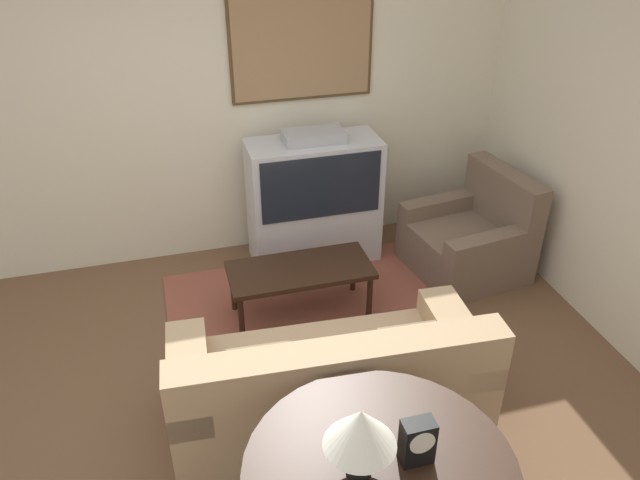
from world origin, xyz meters
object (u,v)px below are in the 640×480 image
object	(u,v)px
armchair	(470,240)
table_lamp	(360,429)
coffee_table	(300,273)
mantel_clock	(417,441)
couch	(330,386)
tv	(314,200)
console_table	(380,478)

from	to	relation	value
armchair	table_lamp	size ratio (longest dim) A/B	2.65
coffee_table	mantel_clock	distance (m)	2.19
couch	coffee_table	bearing A→B (deg)	-91.21
couch	coffee_table	distance (m)	1.13
table_lamp	couch	bearing A→B (deg)	80.31
armchair	table_lamp	distance (m)	3.10
coffee_table	couch	bearing A→B (deg)	-94.58
coffee_table	table_lamp	xyz separation A→B (m)	(-0.26, -2.13, 0.66)
table_lamp	tv	bearing A→B (deg)	78.67
armchair	console_table	bearing A→B (deg)	-43.93
tv	couch	world-z (taller)	tv
couch	mantel_clock	xyz separation A→B (m)	(0.10, -1.01, 0.60)
tv	table_lamp	distance (m)	3.03
coffee_table	mantel_clock	xyz separation A→B (m)	(0.01, -2.13, 0.51)
armchair	mantel_clock	xyz separation A→B (m)	(-1.56, -2.38, 0.62)
tv	mantel_clock	world-z (taller)	tv
table_lamp	mantel_clock	bearing A→B (deg)	-0.27
tv	armchair	world-z (taller)	tv
tv	couch	bearing A→B (deg)	-102.18
coffee_table	table_lamp	bearing A→B (deg)	-97.01
tv	armchair	xyz separation A→B (m)	(1.24, -0.55, -0.29)
couch	armchair	size ratio (longest dim) A/B	1.98
coffee_table	console_table	distance (m)	2.17
tv	coffee_table	bearing A→B (deg)	-112.13
couch	armchair	xyz separation A→B (m)	(1.66, 1.37, -0.02)
coffee_table	armchair	bearing A→B (deg)	9.11
coffee_table	table_lamp	distance (m)	2.25
coffee_table	mantel_clock	bearing A→B (deg)	-89.85
couch	console_table	size ratio (longest dim) A/B	1.59
coffee_table	console_table	bearing A→B (deg)	-94.24
coffee_table	console_table	world-z (taller)	console_table
console_table	table_lamp	bearing A→B (deg)	176.31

